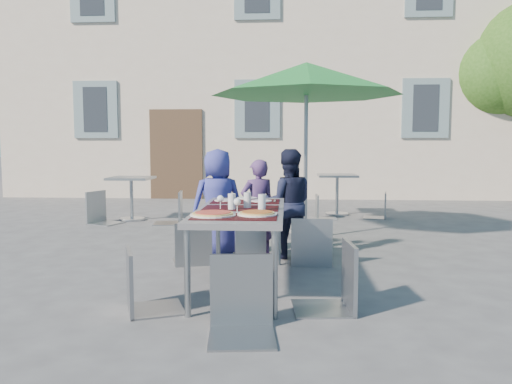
# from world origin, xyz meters

# --- Properties ---
(ground) EXTENTS (90.00, 90.00, 0.00)m
(ground) POSITION_xyz_m (0.00, 0.00, 0.00)
(ground) COLOR #48474A
(ground) RESTS_ON ground
(building) EXTENTS (13.60, 8.20, 11.10)m
(building) POSITION_xyz_m (-0.00, 11.50, 4.85)
(building) COLOR #C1AF9B
(building) RESTS_ON ground
(dining_table) EXTENTS (0.80, 1.85, 0.76)m
(dining_table) POSITION_xyz_m (0.30, -0.07, 0.70)
(dining_table) COLOR #47474C
(dining_table) RESTS_ON ground
(pizza_near_left) EXTENTS (0.38, 0.38, 0.03)m
(pizza_near_left) POSITION_xyz_m (0.11, -0.59, 0.77)
(pizza_near_left) COLOR white
(pizza_near_left) RESTS_ON dining_table
(pizza_near_right) EXTENTS (0.34, 0.34, 0.03)m
(pizza_near_right) POSITION_xyz_m (0.48, -0.53, 0.77)
(pizza_near_right) COLOR white
(pizza_near_right) RESTS_ON dining_table
(glassware) EXTENTS (0.45, 0.40, 0.15)m
(glassware) POSITION_xyz_m (0.34, -0.18, 0.83)
(glassware) COLOR silver
(glassware) RESTS_ON dining_table
(place_settings) EXTENTS (0.65, 0.48, 0.01)m
(place_settings) POSITION_xyz_m (0.28, 0.57, 0.76)
(place_settings) COLOR white
(place_settings) RESTS_ON dining_table
(child_0) EXTENTS (0.74, 0.62, 1.30)m
(child_0) POSITION_xyz_m (-0.09, 1.17, 0.65)
(child_0) COLOR #353A93
(child_0) RESTS_ON ground
(child_1) EXTENTS (0.50, 0.43, 1.17)m
(child_1) POSITION_xyz_m (0.38, 1.21, 0.59)
(child_1) COLOR #4C3166
(child_1) RESTS_ON ground
(child_2) EXTENTS (0.66, 0.42, 1.29)m
(child_2) POSITION_xyz_m (0.75, 1.20, 0.65)
(child_2) COLOR #161A31
(child_2) RESTS_ON ground
(chair_0) EXTENTS (0.52, 0.52, 0.93)m
(chair_0) POSITION_xyz_m (-0.32, 0.76, 0.54)
(chair_0) COLOR gray
(chair_0) RESTS_ON ground
(chair_1) EXTENTS (0.50, 0.50, 0.85)m
(chair_1) POSITION_xyz_m (0.28, 0.99, 0.49)
(chair_1) COLOR #8E9499
(chair_1) RESTS_ON ground
(chair_2) EXTENTS (0.47, 0.47, 1.03)m
(chair_2) POSITION_xyz_m (1.01, 0.83, 0.60)
(chair_2) COLOR #91959C
(chair_2) RESTS_ON ground
(chair_3) EXTENTS (0.56, 0.55, 0.97)m
(chair_3) POSITION_xyz_m (-0.42, -0.84, 0.57)
(chair_3) COLOR gray
(chair_3) RESTS_ON ground
(chair_4) EXTENTS (0.51, 0.51, 1.06)m
(chair_4) POSITION_xyz_m (1.14, -0.69, 0.62)
(chair_4) COLOR gray
(chair_4) RESTS_ON ground
(chair_5) EXTENTS (0.51, 0.51, 1.05)m
(chair_5) POSITION_xyz_m (0.42, -1.24, 0.62)
(chair_5) COLOR gray
(chair_5) RESTS_ON ground
(patio_umbrella) EXTENTS (2.69, 2.69, 2.49)m
(patio_umbrella) POSITION_xyz_m (1.00, 2.38, 2.24)
(patio_umbrella) COLOR #ADB0B5
(patio_umbrella) RESTS_ON ground
(cafe_table_0) EXTENTS (0.72, 0.72, 0.77)m
(cafe_table_0) POSITION_xyz_m (-2.02, 3.92, 0.54)
(cafe_table_0) COLOR #ADB0B5
(cafe_table_0) RESTS_ON ground
(bg_chair_l_0) EXTENTS (0.61, 0.60, 1.04)m
(bg_chair_l_0) POSITION_xyz_m (-2.44, 3.57, 0.62)
(bg_chair_l_0) COLOR #93999E
(bg_chair_l_0) RESTS_ON ground
(bg_chair_r_0) EXTENTS (0.52, 0.52, 1.05)m
(bg_chair_r_0) POSITION_xyz_m (-1.18, 3.59, 0.62)
(bg_chair_r_0) COLOR #8E9599
(bg_chair_r_0) RESTS_ON ground
(cafe_table_1) EXTENTS (0.73, 0.73, 0.78)m
(cafe_table_1) POSITION_xyz_m (1.69, 4.82, 0.54)
(cafe_table_1) COLOR #ADB0B5
(cafe_table_1) RESTS_ON ground
(bg_chair_l_1) EXTENTS (0.39, 0.39, 0.84)m
(bg_chair_l_1) POSITION_xyz_m (1.37, 4.30, 0.48)
(bg_chair_l_1) COLOR #8F959A
(bg_chair_l_1) RESTS_ON ground
(bg_chair_r_1) EXTENTS (0.47, 0.47, 0.90)m
(bg_chair_r_1) POSITION_xyz_m (2.43, 4.46, 0.52)
(bg_chair_r_1) COLOR gray
(bg_chair_r_1) RESTS_ON ground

